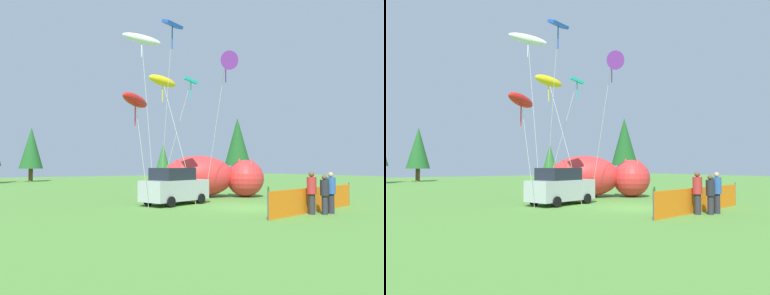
% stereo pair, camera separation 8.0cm
% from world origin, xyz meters
% --- Properties ---
extents(ground_plane, '(120.00, 120.00, 0.00)m').
position_xyz_m(ground_plane, '(0.00, 0.00, 0.00)').
color(ground_plane, '#548C38').
extents(parked_car, '(4.41, 2.89, 2.05)m').
position_xyz_m(parked_car, '(-2.48, 3.37, 1.00)').
color(parked_car, '#B7BCC1').
rests_on(parked_car, ground).
extents(folding_chair, '(0.77, 0.77, 0.97)m').
position_xyz_m(folding_chair, '(2.34, 0.75, 0.57)').
color(folding_chair, '#267F33').
rests_on(folding_chair, ground).
extents(inflatable_cat, '(7.00, 5.25, 2.86)m').
position_xyz_m(inflatable_cat, '(2.09, 6.37, 1.32)').
color(inflatable_cat, red).
rests_on(inflatable_cat, ground).
extents(safety_fence, '(7.82, 1.92, 1.26)m').
position_xyz_m(safety_fence, '(1.58, -2.96, 0.57)').
color(safety_fence, orange).
rests_on(safety_fence, ground).
extents(spectator_in_yellow_shirt, '(0.42, 0.42, 1.91)m').
position_xyz_m(spectator_in_yellow_shirt, '(0.68, -3.54, 1.04)').
color(spectator_in_yellow_shirt, '#2D2D38').
rests_on(spectator_in_yellow_shirt, ground).
extents(spectator_in_green_shirt, '(0.38, 0.38, 1.77)m').
position_xyz_m(spectator_in_green_shirt, '(1.14, -3.87, 0.96)').
color(spectator_in_green_shirt, '#2D2D38').
rests_on(spectator_in_green_shirt, ground).
extents(spectator_in_blue_shirt, '(0.41, 0.41, 1.88)m').
position_xyz_m(spectator_in_blue_shirt, '(1.67, -3.80, 1.03)').
color(spectator_in_blue_shirt, '#2D2D38').
rests_on(spectator_in_blue_shirt, ground).
extents(kite_red_lizard, '(2.28, 1.94, 5.92)m').
position_xyz_m(kite_red_lizard, '(-5.21, 2.59, 5.49)').
color(kite_red_lizard, silver).
rests_on(kite_red_lizard, ground).
extents(kite_yellow_hero, '(2.12, 3.27, 7.95)m').
position_xyz_m(kite_yellow_hero, '(-2.07, 5.65, 7.43)').
color(kite_yellow_hero, silver).
rests_on(kite_yellow_hero, ground).
extents(kite_blue_box, '(1.13, 3.00, 9.88)m').
position_xyz_m(kite_blue_box, '(-3.48, 1.89, 9.32)').
color(kite_blue_box, silver).
rests_on(kite_blue_box, ground).
extents(kite_white_ghost, '(2.85, 2.96, 11.82)m').
position_xyz_m(kite_white_ghost, '(-1.89, 9.30, 11.20)').
color(kite_white_ghost, silver).
rests_on(kite_white_ghost, ground).
extents(kite_purple_delta, '(1.47, 3.00, 9.08)m').
position_xyz_m(kite_purple_delta, '(0.55, 2.61, 8.39)').
color(kite_purple_delta, silver).
rests_on(kite_purple_delta, ground).
extents(kite_teal_diamond, '(2.36, 1.84, 8.33)m').
position_xyz_m(kite_teal_diamond, '(0.61, 6.69, 7.86)').
color(kite_teal_diamond, silver).
rests_on(kite_teal_diamond, ground).
extents(horizon_tree_west, '(3.84, 3.84, 9.16)m').
position_xyz_m(horizon_tree_west, '(21.88, 28.03, 5.62)').
color(horizon_tree_west, brown).
rests_on(horizon_tree_west, ground).
extents(horizon_tree_mid, '(2.24, 2.24, 5.33)m').
position_xyz_m(horizon_tree_mid, '(12.74, 34.11, 3.27)').
color(horizon_tree_mid, brown).
rests_on(horizon_tree_mid, ground).
extents(horizon_tree_northeast, '(3.09, 3.09, 7.38)m').
position_xyz_m(horizon_tree_northeast, '(-4.48, 39.87, 4.53)').
color(horizon_tree_northeast, brown).
rests_on(horizon_tree_northeast, ground).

